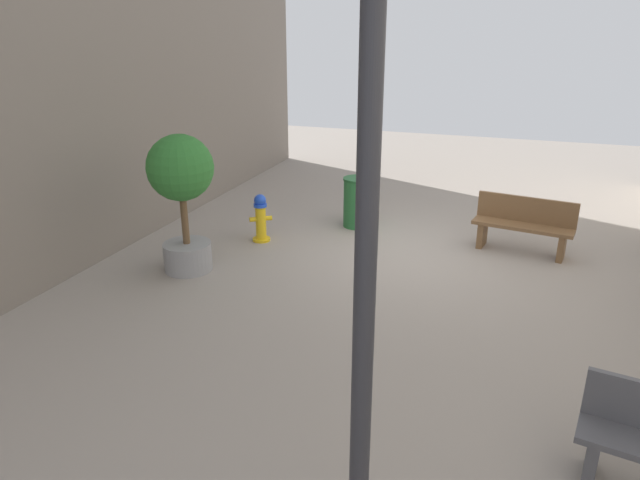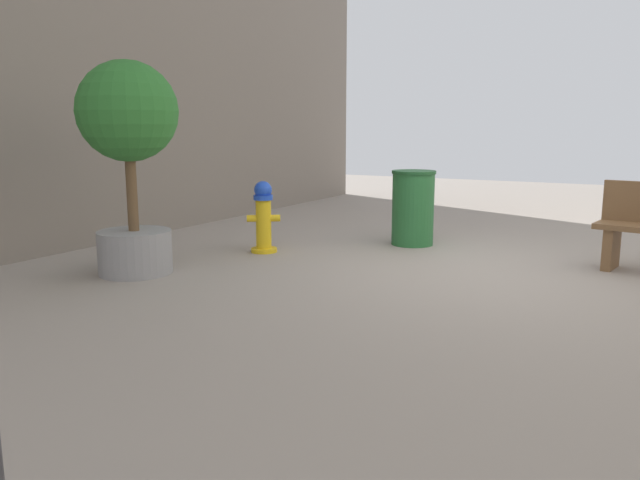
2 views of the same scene
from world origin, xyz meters
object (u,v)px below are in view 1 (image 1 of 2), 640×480
(fire_hydrant, at_px, (261,218))
(trash_bin, at_px, (357,202))
(street_lamp, at_px, (367,224))
(bench_near, at_px, (524,224))
(planter_tree, at_px, (182,186))

(fire_hydrant, bearing_deg, trash_bin, -136.65)
(street_lamp, height_order, trash_bin, street_lamp)
(bench_near, bearing_deg, planter_tree, 27.37)
(bench_near, bearing_deg, street_lamp, 81.52)
(fire_hydrant, bearing_deg, bench_near, -167.28)
(fire_hydrant, distance_m, planter_tree, 1.94)
(fire_hydrant, xyz_separation_m, bench_near, (-4.50, -1.02, 0.06))
(fire_hydrant, relative_size, bench_near, 0.51)
(street_lamp, bearing_deg, trash_bin, -74.20)
(bench_near, xyz_separation_m, trash_bin, (3.06, -0.34, -0.01))
(fire_hydrant, relative_size, trash_bin, 0.90)
(street_lamp, bearing_deg, planter_tree, -46.56)
(bench_near, relative_size, street_lamp, 0.40)
(fire_hydrant, xyz_separation_m, planter_tree, (0.55, 1.60, 0.95))
(trash_bin, bearing_deg, street_lamp, 105.80)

